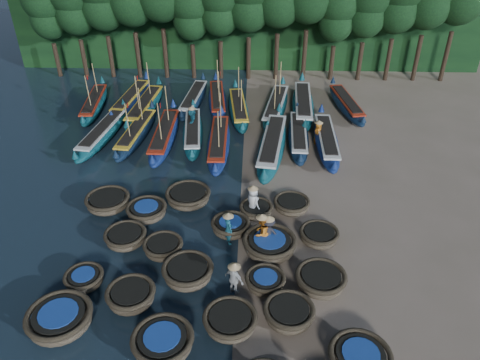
{
  "coord_description": "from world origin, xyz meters",
  "views": [
    {
      "loc": [
        0.61,
        -17.95,
        14.33
      ],
      "look_at": [
        -0.03,
        2.11,
        1.3
      ],
      "focal_mm": 35.0,
      "sensor_mm": 36.0,
      "label": 1
    }
  ],
  "objects_px": {
    "coracle_16": "(163,247)",
    "fisherman_3": "(268,232)",
    "coracle_6": "(163,342)",
    "long_boat_16": "(303,105)",
    "coracle_5": "(60,319)",
    "long_boat_3": "(164,135)",
    "long_boat_7": "(298,136)",
    "long_boat_12": "(194,99)",
    "long_boat_1": "(103,133)",
    "fisherman_2": "(261,231)",
    "long_boat_13": "(217,100)",
    "coracle_13": "(265,281)",
    "coracle_14": "(321,280)",
    "fisherman_5": "(192,119)",
    "coracle_19": "(319,236)",
    "coracle_21": "(147,211)",
    "coracle_24": "(292,205)",
    "coracle_23": "(256,210)",
    "long_boat_6": "(272,145)",
    "coracle_7": "(230,321)",
    "coracle_9": "(360,359)",
    "long_boat_2": "(136,133)",
    "long_boat_4": "(193,132)",
    "coracle_17": "(231,226)",
    "long_boat_10": "(131,99)",
    "coracle_20": "(108,202)",
    "long_boat_17": "(346,104)",
    "long_boat_8": "(327,140)",
    "fisherman_1": "(228,227)",
    "coracle_10": "(84,279)",
    "coracle_15": "(126,237)",
    "long_boat_5": "(219,142)",
    "coracle_18": "(269,245)",
    "long_boat_11": "(145,107)",
    "coracle_8": "(289,313)",
    "fisherman_4": "(234,278)",
    "long_boat_14": "(239,109)",
    "long_boat_15": "(276,107)",
    "coracle_11": "(131,296)"
  },
  "relations": [
    {
      "from": "coracle_16",
      "to": "fisherman_3",
      "type": "bearing_deg",
      "value": 8.45
    },
    {
      "from": "coracle_6",
      "to": "long_boat_16",
      "type": "xyz_separation_m",
      "value": [
        6.62,
        20.55,
        0.14
      ]
    },
    {
      "from": "coracle_5",
      "to": "long_boat_3",
      "type": "xyz_separation_m",
      "value": [
        1.46,
        14.72,
        0.07
      ]
    },
    {
      "from": "long_boat_7",
      "to": "long_boat_12",
      "type": "relative_size",
      "value": 1.0
    },
    {
      "from": "long_boat_1",
      "to": "fisherman_2",
      "type": "bearing_deg",
      "value": -36.85
    },
    {
      "from": "long_boat_13",
      "to": "fisherman_2",
      "type": "bearing_deg",
      "value": -84.9
    },
    {
      "from": "coracle_13",
      "to": "long_boat_7",
      "type": "height_order",
      "value": "long_boat_7"
    },
    {
      "from": "coracle_14",
      "to": "fisherman_5",
      "type": "distance_m",
      "value": 15.63
    },
    {
      "from": "coracle_19",
      "to": "coracle_21",
      "type": "relative_size",
      "value": 0.75
    },
    {
      "from": "coracle_24",
      "to": "long_boat_7",
      "type": "xyz_separation_m",
      "value": [
        0.86,
        7.29,
        0.12
      ]
    },
    {
      "from": "coracle_19",
      "to": "fisherman_5",
      "type": "xyz_separation_m",
      "value": [
        -7.17,
        11.11,
        0.49
      ]
    },
    {
      "from": "coracle_6",
      "to": "coracle_19",
      "type": "distance_m",
      "value": 8.74
    },
    {
      "from": "coracle_19",
      "to": "coracle_23",
      "type": "bearing_deg",
      "value": 146.29
    },
    {
      "from": "long_boat_6",
      "to": "long_boat_7",
      "type": "relative_size",
      "value": 1.18
    },
    {
      "from": "long_boat_6",
      "to": "coracle_14",
      "type": "bearing_deg",
      "value": -73.64
    },
    {
      "from": "coracle_7",
      "to": "coracle_21",
      "type": "relative_size",
      "value": 1.0
    },
    {
      "from": "long_boat_6",
      "to": "long_boat_12",
      "type": "relative_size",
      "value": 1.18
    },
    {
      "from": "coracle_9",
      "to": "long_boat_2",
      "type": "bearing_deg",
      "value": 124.6
    },
    {
      "from": "coracle_7",
      "to": "long_boat_4",
      "type": "height_order",
      "value": "long_boat_4"
    },
    {
      "from": "long_boat_13",
      "to": "coracle_13",
      "type": "bearing_deg",
      "value": -85.95
    },
    {
      "from": "coracle_9",
      "to": "coracle_17",
      "type": "distance_m",
      "value": 8.61
    },
    {
      "from": "coracle_21",
      "to": "long_boat_10",
      "type": "height_order",
      "value": "long_boat_10"
    },
    {
      "from": "coracle_20",
      "to": "long_boat_17",
      "type": "distance_m",
      "value": 18.82
    },
    {
      "from": "long_boat_2",
      "to": "long_boat_4",
      "type": "relative_size",
      "value": 1.01
    },
    {
      "from": "long_boat_8",
      "to": "fisherman_1",
      "type": "relative_size",
      "value": 4.34
    },
    {
      "from": "long_boat_1",
      "to": "fisherman_1",
      "type": "xyz_separation_m",
      "value": [
        8.61,
        -9.81,
        0.4
      ]
    },
    {
      "from": "coracle_10",
      "to": "coracle_14",
      "type": "bearing_deg",
      "value": 1.05
    },
    {
      "from": "long_boat_17",
      "to": "fisherman_3",
      "type": "height_order",
      "value": "fisherman_3"
    },
    {
      "from": "coracle_13",
      "to": "coracle_15",
      "type": "bearing_deg",
      "value": 158.05
    },
    {
      "from": "coracle_7",
      "to": "coracle_16",
      "type": "bearing_deg",
      "value": 128.39
    },
    {
      "from": "coracle_15",
      "to": "long_boat_5",
      "type": "height_order",
      "value": "long_boat_5"
    },
    {
      "from": "long_boat_7",
      "to": "long_boat_13",
      "type": "relative_size",
      "value": 0.99
    },
    {
      "from": "long_boat_6",
      "to": "long_boat_7",
      "type": "bearing_deg",
      "value": 47.73
    },
    {
      "from": "coracle_18",
      "to": "coracle_19",
      "type": "xyz_separation_m",
      "value": [
        2.31,
        0.81,
        -0.09
      ]
    },
    {
      "from": "coracle_17",
      "to": "coracle_20",
      "type": "distance_m",
      "value": 6.61
    },
    {
      "from": "long_boat_11",
      "to": "long_boat_17",
      "type": "distance_m",
      "value": 14.53
    },
    {
      "from": "coracle_16",
      "to": "long_boat_3",
      "type": "bearing_deg",
      "value": 99.22
    },
    {
      "from": "coracle_8",
      "to": "coracle_7",
      "type": "bearing_deg",
      "value": -169.48
    },
    {
      "from": "fisherman_2",
      "to": "long_boat_2",
      "type": "bearing_deg",
      "value": -108.25
    },
    {
      "from": "coracle_16",
      "to": "coracle_19",
      "type": "bearing_deg",
      "value": 8.54
    },
    {
      "from": "long_boat_11",
      "to": "fisherman_4",
      "type": "height_order",
      "value": "long_boat_11"
    },
    {
      "from": "coracle_16",
      "to": "long_boat_16",
      "type": "bearing_deg",
      "value": 64.21
    },
    {
      "from": "long_boat_5",
      "to": "long_boat_8",
      "type": "distance_m",
      "value": 6.73
    },
    {
      "from": "long_boat_8",
      "to": "long_boat_14",
      "type": "relative_size",
      "value": 1.04
    },
    {
      "from": "coracle_18",
      "to": "long_boat_15",
      "type": "height_order",
      "value": "long_boat_15"
    },
    {
      "from": "coracle_23",
      "to": "long_boat_14",
      "type": "distance_m",
      "value": 11.83
    },
    {
      "from": "coracle_10",
      "to": "long_boat_8",
      "type": "xyz_separation_m",
      "value": [
        11.47,
        12.2,
        0.15
      ]
    },
    {
      "from": "coracle_11",
      "to": "long_boat_10",
      "type": "height_order",
      "value": "long_boat_10"
    },
    {
      "from": "coracle_7",
      "to": "coracle_24",
      "type": "relative_size",
      "value": 1.2
    },
    {
      "from": "long_boat_7",
      "to": "long_boat_17",
      "type": "xyz_separation_m",
      "value": [
        3.84,
        5.11,
        0.0
      ]
    }
  ]
}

